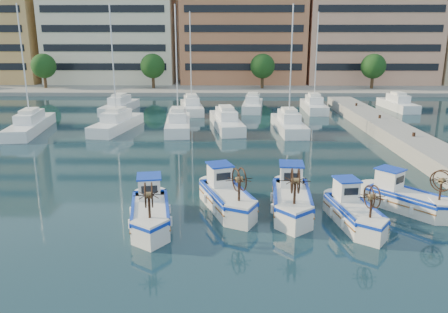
% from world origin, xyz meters
% --- Properties ---
extents(ground, '(300.00, 300.00, 0.00)m').
position_xyz_m(ground, '(0.00, 0.00, 0.00)').
color(ground, '#193342').
rests_on(ground, ground).
extents(waterfront, '(180.00, 40.00, 25.60)m').
position_xyz_m(waterfront, '(9.23, 65.04, 11.10)').
color(waterfront, gray).
rests_on(waterfront, ground).
extents(yacht_marina, '(42.76, 23.34, 11.50)m').
position_xyz_m(yacht_marina, '(-3.21, 27.48, 0.53)').
color(yacht_marina, white).
rests_on(yacht_marina, ground).
extents(fishing_boat_a, '(2.42, 4.35, 2.64)m').
position_xyz_m(fishing_boat_a, '(-4.88, -0.08, 0.73)').
color(fishing_boat_a, white).
rests_on(fishing_boat_a, ground).
extents(fishing_boat_b, '(3.07, 4.47, 2.70)m').
position_xyz_m(fishing_boat_b, '(-1.34, 1.91, 0.74)').
color(fishing_boat_b, white).
rests_on(fishing_boat_b, ground).
extents(fishing_boat_c, '(2.18, 4.61, 2.83)m').
position_xyz_m(fishing_boat_c, '(1.97, 1.63, 0.78)').
color(fishing_boat_c, white).
rests_on(fishing_boat_c, ground).
extents(fishing_boat_d, '(2.16, 4.02, 2.44)m').
position_xyz_m(fishing_boat_d, '(4.68, 0.16, 0.67)').
color(fishing_boat_d, white).
rests_on(fishing_boat_d, ground).
extents(fishing_boat_e, '(3.71, 3.96, 2.50)m').
position_xyz_m(fishing_boat_e, '(7.78, 1.96, 0.69)').
color(fishing_boat_e, white).
rests_on(fishing_boat_e, ground).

